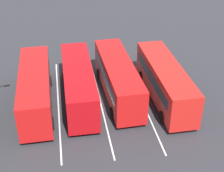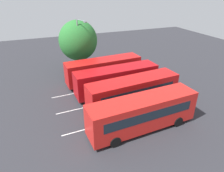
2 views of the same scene
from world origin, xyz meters
name	(u,v)px [view 2 (image 2 of 2)]	position (x,y,z in m)	size (l,w,h in m)	color
ground_plane	(120,99)	(0.00, 0.00, 0.00)	(73.29, 73.29, 0.00)	#2B2B30
bus_far_left	(143,112)	(-0.27, -5.75, 1.82)	(10.72, 3.02, 3.31)	red
bus_center_left	(134,91)	(0.82, -1.73, 1.82)	(10.76, 3.25, 3.31)	red
bus_center_right	(117,79)	(0.31, 1.83, 1.82)	(10.70, 2.93, 3.31)	#B70C11
bus_far_right	(104,70)	(-0.09, 5.50, 1.82)	(10.73, 3.07, 3.31)	red
pedestrian	(153,74)	(6.45, 3.10, 1.09)	(0.38, 0.38, 1.83)	#232833
street_lamp	(79,44)	(-2.41, 9.50, 4.74)	(0.81, 2.61, 8.24)	gray
depot_tree	(78,41)	(-2.18, 11.22, 4.77)	(5.88, 5.30, 7.87)	#4C3823
lane_stripe_outer_left	(134,116)	(0.00, -3.72, 0.00)	(15.40, 0.12, 0.01)	silver
lane_stripe_inner_left	(120,99)	(0.00, 0.00, 0.00)	(15.40, 0.12, 0.01)	silver
lane_stripe_inner_right	(109,86)	(0.00, 3.72, 0.00)	(15.40, 0.12, 0.01)	silver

